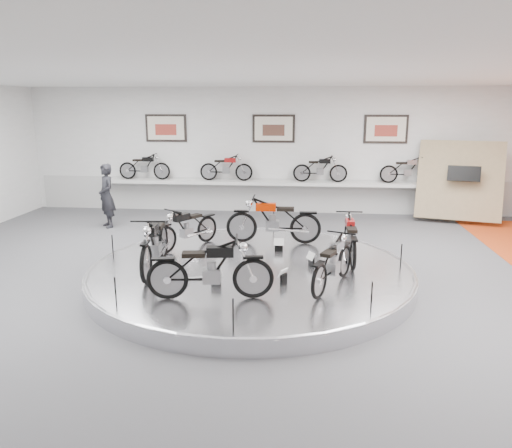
# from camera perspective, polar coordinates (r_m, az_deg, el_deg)

# --- Properties ---
(floor) EXTENTS (16.00, 16.00, 0.00)m
(floor) POSITION_cam_1_polar(r_m,az_deg,el_deg) (9.79, -0.81, -7.07)
(floor) COLOR #4C4C4F
(floor) RESTS_ON ground
(ceiling) EXTENTS (16.00, 16.00, 0.00)m
(ceiling) POSITION_cam_1_polar(r_m,az_deg,el_deg) (9.19, -0.89, 16.99)
(ceiling) COLOR white
(ceiling) RESTS_ON wall_back
(wall_back) EXTENTS (16.00, 0.00, 16.00)m
(wall_back) POSITION_cam_1_polar(r_m,az_deg,el_deg) (16.21, 2.01, 8.38)
(wall_back) COLOR white
(wall_back) RESTS_ON floor
(wall_front) EXTENTS (16.00, 0.00, 16.00)m
(wall_front) POSITION_cam_1_polar(r_m,az_deg,el_deg) (2.76, -18.66, -18.63)
(wall_front) COLOR white
(wall_front) RESTS_ON floor
(dado_band) EXTENTS (15.68, 0.04, 1.10)m
(dado_band) POSITION_cam_1_polar(r_m,az_deg,el_deg) (16.38, 1.97, 3.31)
(dado_band) COLOR #BCBCBA
(dado_band) RESTS_ON floor
(display_platform) EXTENTS (6.40, 6.40, 0.30)m
(display_platform) POSITION_cam_1_polar(r_m,az_deg,el_deg) (10.02, -0.61, -5.67)
(display_platform) COLOR silver
(display_platform) RESTS_ON floor
(platform_rim) EXTENTS (6.40, 6.40, 0.10)m
(platform_rim) POSITION_cam_1_polar(r_m,az_deg,el_deg) (9.98, -0.61, -5.02)
(platform_rim) COLOR #B2B2BA
(platform_rim) RESTS_ON display_platform
(shelf) EXTENTS (11.00, 0.55, 0.10)m
(shelf) POSITION_cam_1_polar(r_m,az_deg,el_deg) (16.03, 1.91, 4.72)
(shelf) COLOR silver
(shelf) RESTS_ON wall_back
(poster_left) EXTENTS (1.35, 0.06, 0.88)m
(poster_left) POSITION_cam_1_polar(r_m,az_deg,el_deg) (16.72, -10.25, 10.74)
(poster_left) COLOR #ECE4CC
(poster_left) RESTS_ON wall_back
(poster_center) EXTENTS (1.35, 0.06, 0.88)m
(poster_center) POSITION_cam_1_polar(r_m,az_deg,el_deg) (16.12, 2.02, 10.84)
(poster_center) COLOR #ECE4CC
(poster_center) RESTS_ON wall_back
(poster_right) EXTENTS (1.35, 0.06, 0.88)m
(poster_right) POSITION_cam_1_polar(r_m,az_deg,el_deg) (16.27, 14.63, 10.45)
(poster_right) COLOR #ECE4CC
(poster_right) RESTS_ON wall_back
(display_panel) EXTENTS (2.56, 1.52, 2.30)m
(display_panel) POSITION_cam_1_polar(r_m,az_deg,el_deg) (16.02, 22.24, 4.63)
(display_panel) COLOR tan
(display_panel) RESTS_ON floor
(shelf_bike_a) EXTENTS (1.22, 0.43, 0.73)m
(shelf_bike_a) POSITION_cam_1_polar(r_m,az_deg,el_deg) (16.78, -12.62, 6.23)
(shelf_bike_a) COLOR black
(shelf_bike_a) RESTS_ON shelf
(shelf_bike_b) EXTENTS (1.22, 0.43, 0.73)m
(shelf_bike_b) POSITION_cam_1_polar(r_m,az_deg,el_deg) (16.14, -3.43, 6.25)
(shelf_bike_b) COLOR maroon
(shelf_bike_b) RESTS_ON shelf
(shelf_bike_c) EXTENTS (1.22, 0.43, 0.73)m
(shelf_bike_c) POSITION_cam_1_polar(r_m,az_deg,el_deg) (15.94, 7.34, 6.08)
(shelf_bike_c) COLOR black
(shelf_bike_c) RESTS_ON shelf
(shelf_bike_d) EXTENTS (1.22, 0.43, 0.73)m
(shelf_bike_d) POSITION_cam_1_polar(r_m,az_deg,el_deg) (16.25, 16.95, 5.74)
(shelf_bike_d) COLOR #A1A0A5
(shelf_bike_d) RESTS_ON shelf
(bike_a) EXTENTS (0.60, 1.64, 0.96)m
(bike_a) POSITION_cam_1_polar(r_m,az_deg,el_deg) (10.41, 10.72, -1.56)
(bike_a) COLOR maroon
(bike_a) RESTS_ON display_platform
(bike_b) EXTENTS (1.87, 0.68, 1.09)m
(bike_b) POSITION_cam_1_polar(r_m,az_deg,el_deg) (11.50, 2.01, 0.46)
(bike_b) COLOR #B42100
(bike_b) RESTS_ON display_platform
(bike_c) EXTENTS (1.34, 1.63, 0.93)m
(bike_c) POSITION_cam_1_polar(r_m,az_deg,el_deg) (11.24, -7.90, -0.40)
(bike_c) COLOR black
(bike_c) RESTS_ON display_platform
(bike_d) EXTENTS (0.80, 1.91, 1.10)m
(bike_d) POSITION_cam_1_polar(r_m,az_deg,el_deg) (9.81, -11.49, -2.10)
(bike_d) COLOR black
(bike_d) RESTS_ON display_platform
(bike_e) EXTENTS (1.84, 0.87, 1.04)m
(bike_e) POSITION_cam_1_polar(r_m,az_deg,el_deg) (8.23, -5.26, -5.12)
(bike_e) COLOR black
(bike_e) RESTS_ON display_platform
(bike_f) EXTENTS (1.13, 1.66, 0.92)m
(bike_f) POSITION_cam_1_polar(r_m,az_deg,el_deg) (8.82, 8.78, -4.33)
(bike_f) COLOR #A1A0A5
(bike_f) RESTS_ON display_platform
(visitor) EXTENTS (0.77, 0.79, 1.82)m
(visitor) POSITION_cam_1_polar(r_m,az_deg,el_deg) (14.85, -16.70, 3.11)
(visitor) COLOR black
(visitor) RESTS_ON floor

